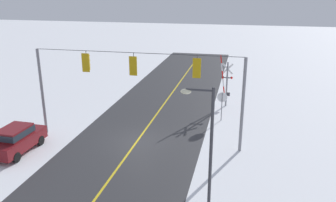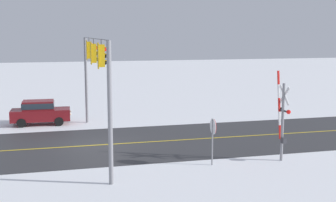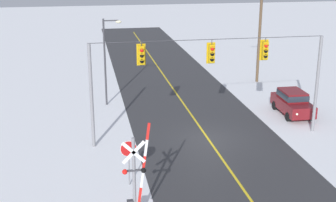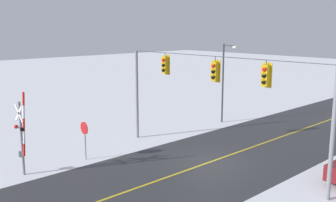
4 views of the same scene
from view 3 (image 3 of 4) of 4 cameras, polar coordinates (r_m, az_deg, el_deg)
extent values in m
plane|color=white|center=(29.17, 4.87, -4.57)|extent=(160.00, 160.00, 0.00)
cube|color=#303033|center=(34.64, 2.30, -0.90)|extent=(9.00, 80.00, 0.01)
cube|color=gold|center=(34.63, 2.31, -0.89)|extent=(0.14, 72.00, 0.01)
cylinder|color=gray|center=(27.21, -9.34, 0.53)|extent=(0.20, 0.20, 6.20)
cylinder|color=gray|center=(30.72, 17.74, 1.88)|extent=(0.20, 0.20, 6.20)
cylinder|color=#38383D|center=(27.46, 5.20, 7.51)|extent=(14.00, 0.04, 0.04)
cylinder|color=#38383D|center=(26.69, -3.29, 7.01)|extent=(0.04, 0.04, 0.24)
cube|color=#C6990F|center=(26.82, -3.26, 5.62)|extent=(0.34, 0.28, 1.08)
cube|color=#C6990F|center=(26.98, -3.31, 5.69)|extent=(0.52, 0.03, 1.26)
sphere|color=red|center=(26.61, -3.23, 6.23)|extent=(0.24, 0.24, 0.24)
cube|color=#C6990F|center=(26.53, -3.22, 6.38)|extent=(0.26, 0.16, 0.03)
sphere|color=black|center=(26.68, -3.22, 5.56)|extent=(0.24, 0.24, 0.24)
cube|color=#C6990F|center=(26.59, -3.21, 5.71)|extent=(0.26, 0.16, 0.03)
sphere|color=black|center=(26.74, -3.21, 4.89)|extent=(0.24, 0.24, 0.24)
cube|color=#C6990F|center=(26.66, -3.19, 5.03)|extent=(0.26, 0.16, 0.03)
cylinder|color=#38383D|center=(27.51, 5.38, 7.21)|extent=(0.04, 0.04, 0.30)
cube|color=#C6990F|center=(27.64, 5.34, 5.80)|extent=(0.34, 0.28, 1.08)
cube|color=#C6990F|center=(27.79, 5.25, 5.87)|extent=(0.52, 0.03, 1.26)
sphere|color=red|center=(27.43, 5.44, 6.39)|extent=(0.24, 0.24, 0.24)
cube|color=#C6990F|center=(27.35, 5.49, 6.54)|extent=(0.26, 0.16, 0.03)
sphere|color=black|center=(27.50, 5.42, 5.74)|extent=(0.24, 0.24, 0.24)
cube|color=#C6990F|center=(27.41, 5.47, 5.88)|extent=(0.26, 0.16, 0.03)
sphere|color=black|center=(27.56, 5.41, 5.09)|extent=(0.24, 0.24, 0.24)
cube|color=#C6990F|center=(27.48, 5.45, 5.23)|extent=(0.26, 0.16, 0.03)
cylinder|color=#38383D|center=(28.56, 11.84, 7.36)|extent=(0.04, 0.04, 0.23)
cube|color=#C6990F|center=(28.68, 11.76, 6.07)|extent=(0.34, 0.28, 1.08)
cube|color=#C6990F|center=(28.83, 11.64, 6.14)|extent=(0.52, 0.03, 1.26)
sphere|color=red|center=(28.49, 11.91, 6.64)|extent=(0.24, 0.24, 0.24)
cube|color=#C6990F|center=(28.41, 11.98, 6.78)|extent=(0.26, 0.16, 0.03)
sphere|color=black|center=(28.55, 11.87, 6.01)|extent=(0.24, 0.24, 0.24)
cube|color=#C6990F|center=(28.47, 11.94, 6.15)|extent=(0.26, 0.16, 0.03)
sphere|color=black|center=(28.61, 11.83, 5.38)|extent=(0.24, 0.24, 0.24)
cube|color=#C6990F|center=(28.53, 11.90, 5.52)|extent=(0.26, 0.16, 0.03)
cylinder|color=gray|center=(23.09, -4.81, -7.63)|extent=(0.07, 0.07, 2.30)
cylinder|color=#B71414|center=(22.73, -4.85, -5.85)|extent=(0.76, 0.03, 0.76)
cylinder|color=white|center=(22.75, -4.85, -5.83)|extent=(0.80, 0.02, 0.80)
cylinder|color=gray|center=(19.38, -4.15, -10.01)|extent=(0.14, 0.14, 4.00)
cube|color=white|center=(18.73, -4.23, -6.28)|extent=(0.98, 0.04, 0.98)
cube|color=white|center=(18.73, -4.23, -6.28)|extent=(0.98, 0.04, 0.98)
cube|color=#38383D|center=(19.07, -4.18, -8.47)|extent=(0.80, 0.06, 0.08)
sphere|color=red|center=(18.99, -5.31, -8.62)|extent=(0.22, 0.22, 0.22)
sphere|color=black|center=(19.06, -3.01, -8.47)|extent=(0.22, 0.22, 0.22)
cube|color=red|center=(19.66, -3.45, -11.39)|extent=(0.19, 0.08, 0.71)
cube|color=white|center=(19.34, -3.20, -9.56)|extent=(0.19, 0.08, 0.71)
cube|color=red|center=(19.04, -2.96, -7.67)|extent=(0.19, 0.08, 0.71)
cube|color=white|center=(18.77, -2.71, -5.73)|extent=(0.19, 0.08, 0.71)
cube|color=red|center=(18.52, -2.45, -3.72)|extent=(0.19, 0.08, 0.71)
cube|color=maroon|center=(34.20, 14.99, -0.48)|extent=(1.88, 4.15, 0.80)
cube|color=maroon|center=(34.13, 14.98, 0.72)|extent=(1.56, 2.18, 0.64)
cube|color=#232D38|center=(34.13, 14.98, 0.72)|extent=(1.60, 2.26, 0.40)
sphere|color=#EFEACC|center=(32.65, 17.33, -1.45)|extent=(0.16, 0.16, 0.16)
sphere|color=#EFEACC|center=(32.17, 15.49, -1.57)|extent=(0.16, 0.16, 0.16)
cylinder|color=black|center=(33.56, 17.03, -1.72)|extent=(0.24, 0.65, 0.64)
cylinder|color=black|center=(32.92, 14.51, -1.88)|extent=(0.24, 0.65, 0.64)
cylinder|color=black|center=(35.74, 15.32, -0.40)|extent=(0.24, 0.65, 0.64)
cylinder|color=black|center=(35.14, 12.93, -0.53)|extent=(0.24, 0.65, 0.64)
cylinder|color=#38383D|center=(34.95, -7.71, 4.66)|extent=(0.14, 0.14, 6.50)
cylinder|color=#38383D|center=(34.43, -7.00, 9.74)|extent=(1.10, 0.09, 0.09)
ellipsoid|color=beige|center=(34.48, -6.07, 9.61)|extent=(0.44, 0.28, 0.22)
cylinder|color=brown|center=(41.78, 11.14, 8.12)|extent=(0.24, 0.24, 8.69)
camera|label=1|loc=(47.20, -10.30, 16.41)|focal=37.12mm
camera|label=2|loc=(34.04, -43.14, 5.28)|focal=47.68mm
camera|label=4|loc=(23.61, 55.62, 2.25)|focal=41.56mm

